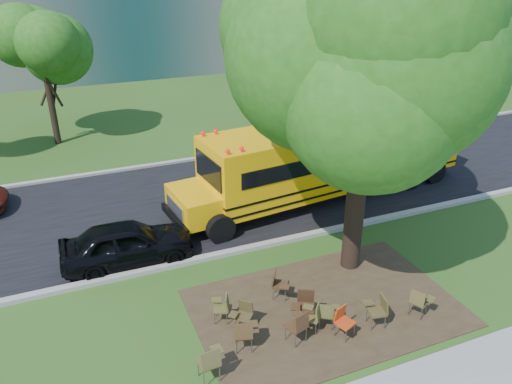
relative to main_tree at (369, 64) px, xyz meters
name	(u,v)px	position (x,y,z in m)	size (l,w,h in m)	color
ground	(284,306)	(-2.70, -1.01, -6.09)	(160.00, 160.00, 0.00)	#274917
dirt_patch	(326,307)	(-1.70, -1.51, -6.08)	(7.00, 4.50, 0.03)	#382819
asphalt_road	(207,199)	(-2.70, 5.99, -6.07)	(80.00, 8.00, 0.04)	black
kerb_near	(244,249)	(-2.70, 1.99, -6.02)	(80.00, 0.25, 0.14)	gray
kerb_far	(180,161)	(-2.70, 10.09, -6.02)	(80.00, 0.25, 0.14)	gray
bg_tree_2	(43,58)	(-7.70, 14.99, -1.88)	(4.80, 4.80, 6.62)	black
bg_tree_3	(310,31)	(5.30, 12.99, -1.06)	(5.60, 5.60, 7.84)	black
bg_tree_4	(444,38)	(13.30, 11.99, -1.75)	(5.00, 5.00, 6.85)	black
main_tree	(369,64)	(0.00, 0.00, 0.00)	(7.20, 7.20, 9.71)	black
school_bus	(335,154)	(2.09, 4.64, -4.40)	(12.20, 3.94, 2.93)	#F7AF07
chair_0	(210,360)	(-5.32, -2.74, -5.50)	(0.63, 0.59, 0.96)	brown
chair_1	(245,332)	(-4.29, -2.16, -5.53)	(0.70, 0.55, 0.91)	#4A341A
chair_2	(299,324)	(-2.98, -2.39, -5.53)	(0.63, 0.69, 0.92)	#452C18
chair_3	(304,303)	(-2.49, -1.76, -5.52)	(0.77, 0.61, 0.93)	#3E2616
chair_4	(327,313)	(-2.08, -2.21, -5.60)	(0.68, 0.54, 0.80)	brown
chair_5	(343,320)	(-1.88, -2.63, -5.57)	(0.58, 0.66, 0.85)	#B93D13
chair_6	(378,308)	(-0.83, -2.61, -5.55)	(0.52, 0.66, 0.89)	#4D4121
chair_7	(420,300)	(0.35, -2.73, -5.57)	(0.69, 0.57, 0.85)	brown
chair_8	(223,305)	(-4.42, -0.94, -5.60)	(0.51, 0.65, 0.81)	brown
chair_9	(243,313)	(-4.04, -1.42, -5.60)	(0.69, 0.55, 0.80)	#443B1D
chair_10	(278,282)	(-2.70, -0.63, -5.56)	(0.57, 0.73, 0.86)	#462D19
chair_11	(313,314)	(-2.44, -2.15, -5.59)	(0.56, 0.71, 0.82)	brown
black_car	(127,243)	(-6.20, 2.79, -5.42)	(1.60, 3.97, 1.35)	black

